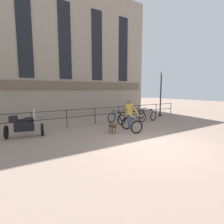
{
  "coord_description": "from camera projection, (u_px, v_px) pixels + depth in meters",
  "views": [
    {
      "loc": [
        -5.18,
        -4.74,
        2.22
      ],
      "look_at": [
        -0.22,
        2.86,
        1.05
      ],
      "focal_mm": 28.0,
      "sensor_mm": 36.0,
      "label": 1
    }
  ],
  "objects": [
    {
      "name": "street_lamp",
      "position": [
        161.0,
        91.0,
        14.33
      ],
      "size": [
        0.28,
        0.28,
        3.71
      ],
      "color": "black",
      "rests_on": "ground_plane"
    },
    {
      "name": "building_facade",
      "position": [
        64.0,
        49.0,
        15.42
      ],
      "size": [
        18.0,
        0.72,
        11.65
      ],
      "color": "gray",
      "rests_on": "ground_plane"
    },
    {
      "name": "cyclist_with_bike",
      "position": [
        130.0,
        117.0,
        9.39
      ],
      "size": [
        0.89,
        1.28,
        1.7
      ],
      "rotation": [
        0.0,
        0.0,
        -0.19
      ],
      "color": "black",
      "rests_on": "ground_plane"
    },
    {
      "name": "parked_bicycle_mid_right",
      "position": [
        138.0,
        116.0,
        12.43
      ],
      "size": [
        0.78,
        1.18,
        0.86
      ],
      "rotation": [
        0.0,
        0.0,
        3.03
      ],
      "color": "black",
      "rests_on": "ground_plane"
    },
    {
      "name": "parked_bicycle_far_end",
      "position": [
        147.0,
        115.0,
        12.94
      ],
      "size": [
        0.83,
        1.2,
        0.86
      ],
      "rotation": [
        0.0,
        0.0,
        3.3
      ],
      "color": "black",
      "rests_on": "ground_plane"
    },
    {
      "name": "ground_plane",
      "position": [
        155.0,
        145.0,
        7.03
      ],
      "size": [
        60.0,
        60.0,
        0.0
      ],
      "primitive_type": "plane",
      "color": "gray"
    },
    {
      "name": "parked_motorcycle",
      "position": [
        24.0,
        125.0,
        8.11
      ],
      "size": [
        1.74,
        0.96,
        1.35
      ],
      "rotation": [
        0.0,
        0.0,
        1.35
      ],
      "color": "black",
      "rests_on": "ground_plane"
    },
    {
      "name": "canal_railing",
      "position": [
        95.0,
        113.0,
        11.26
      ],
      "size": [
        15.05,
        0.05,
        1.05
      ],
      "color": "#2D2B28",
      "rests_on": "ground_plane"
    },
    {
      "name": "parked_bicycle_mid_left",
      "position": [
        128.0,
        117.0,
        11.93
      ],
      "size": [
        0.74,
        1.16,
        0.86
      ],
      "rotation": [
        0.0,
        0.0,
        3.06
      ],
      "color": "black",
      "rests_on": "ground_plane"
    },
    {
      "name": "dog",
      "position": [
        113.0,
        126.0,
        8.88
      ],
      "size": [
        0.31,
        0.98,
        0.57
      ],
      "rotation": [
        0.0,
        0.0,
        -0.13
      ],
      "color": "brown",
      "rests_on": "ground_plane"
    },
    {
      "name": "parked_bicycle_near_lamp",
      "position": [
        117.0,
        118.0,
        11.43
      ],
      "size": [
        0.73,
        1.15,
        0.86
      ],
      "rotation": [
        0.0,
        0.0,
        3.21
      ],
      "color": "black",
      "rests_on": "ground_plane"
    }
  ]
}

